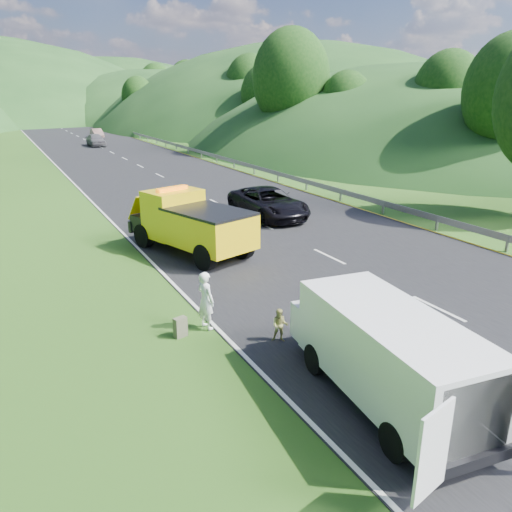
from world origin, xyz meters
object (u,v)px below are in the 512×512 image
suitcase (180,327)px  woman (207,328)px  spare_tire (454,448)px  passing_suv (268,217)px  white_van (386,351)px  tow_truck (190,223)px  worker (419,378)px  child (280,342)px

suitcase → woman: bearing=10.1°
suitcase → spare_tire: (3.21, -7.00, -0.30)m
woman → passing_suv: (8.24, 11.12, 0.00)m
white_van → tow_truck: bearing=96.5°
white_van → spare_tire: white_van is taller
tow_truck → woman: (-2.19, -7.13, -1.33)m
worker → passing_suv: 16.72m
woman → worker: 6.11m
suitcase → worker: bearing=-47.0°
white_van → woman: white_van is taller
woman → suitcase: woman is taller
woman → suitcase: (-0.86, -0.15, 0.30)m
woman → white_van: bearing=-171.9°
tow_truck → passing_suv: tow_truck is taller
suitcase → spare_tire: bearing=-65.4°
child → spare_tire: child is taller
suitcase → spare_tire: suitcase is taller
tow_truck → child: (-0.68, -8.86, -1.33)m
woman → spare_tire: 7.53m
spare_tire → passing_suv: passing_suv is taller
tow_truck → woman: 7.57m
worker → child: bearing=99.0°
child → worker: bearing=-23.9°
worker → suitcase: (-4.46, 4.78, 0.30)m
worker → white_van: bearing=166.6°
spare_tire → woman: bearing=108.2°
child → passing_suv: size_ratio=0.17×
worker → suitcase: 6.55m
passing_suv → spare_tire: bearing=-108.5°
child → tow_truck: bearing=118.4°
tow_truck → worker: (1.41, -12.06, -1.33)m
woman → suitcase: bearing=85.6°
spare_tire → tow_truck: bearing=90.6°
tow_truck → woman: size_ratio=3.81×
child → suitcase: suitcase is taller
tow_truck → suitcase: 7.96m
tow_truck → white_van: size_ratio=1.04×
worker → spare_tire: bearing=-143.8°
passing_suv → woman: bearing=-127.2°
woman → child: bearing=-153.6°
woman → tow_truck: bearing=-31.5°
white_van → passing_suv: white_van is taller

